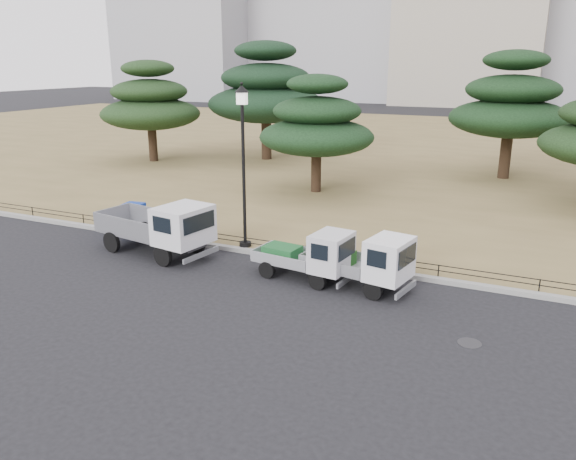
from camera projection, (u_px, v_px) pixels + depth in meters
The scene contains 14 objects.
ground at pixel (262, 286), 17.78m from camera, with size 220.00×220.00×0.00m, color black.
lawn at pixel (437, 150), 44.42m from camera, with size 120.00×56.00×0.15m, color olive.
curb at pixel (295, 258), 20.03m from camera, with size 120.00×0.25×0.16m, color gray.
truck_large at pixel (159, 225), 20.38m from camera, with size 4.79×2.50×1.99m.
truck_kei_front at pixel (310, 255), 18.07m from camera, with size 3.32×1.71×1.68m.
truck_kei_rear at pixel (364, 261), 17.37m from camera, with size 3.58×2.01×1.77m.
street_lamp at pixel (243, 140), 19.98m from camera, with size 0.53×0.53×5.89m.
pipe_fence at pixel (297, 248), 20.05m from camera, with size 38.00×0.04×0.40m.
tarp_pile at pixel (131, 218), 23.30m from camera, with size 1.82×1.43×1.12m.
manhole at pixel (470, 343), 14.16m from camera, with size 0.60×0.60×0.01m, color #2D2D30.
pine_west_far at pixel (150, 104), 38.08m from camera, with size 6.72×6.72×6.78m.
pine_west_near at pixel (266, 92), 38.64m from camera, with size 8.04×8.04×8.04m.
pine_center_left at pixel (317, 125), 29.00m from camera, with size 5.98×5.98×6.08m.
pine_center_right at pixel (511, 105), 32.23m from camera, with size 6.90×6.90×7.33m.
Camera 1 is at (7.60, -14.69, 6.83)m, focal length 35.00 mm.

